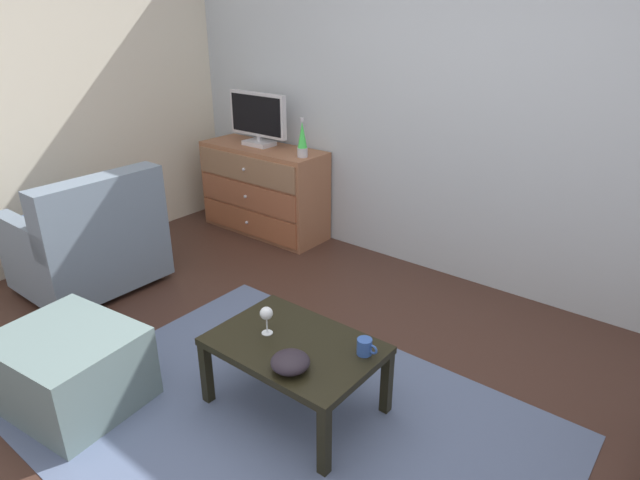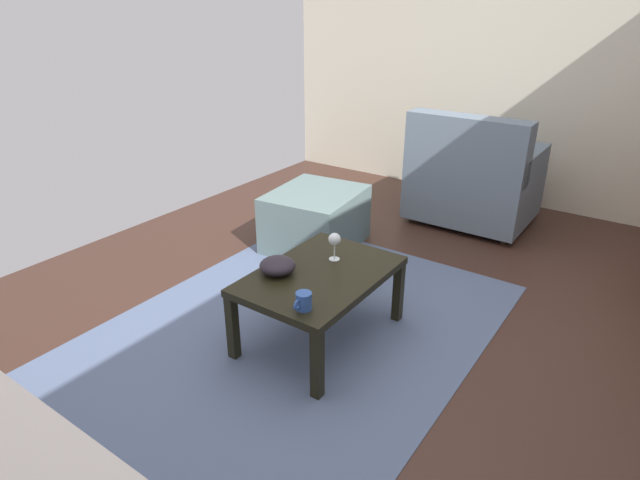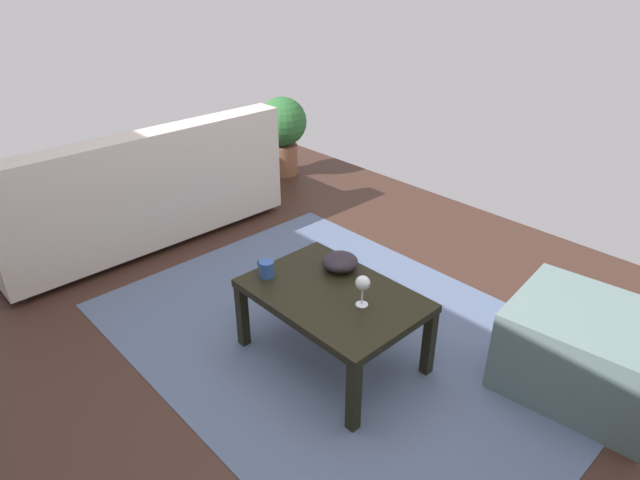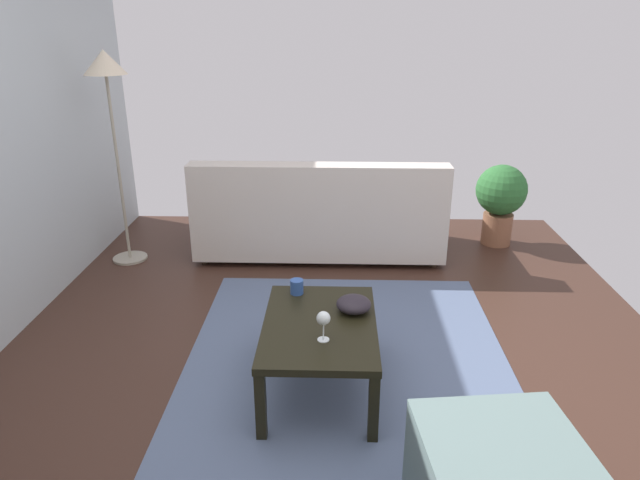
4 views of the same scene
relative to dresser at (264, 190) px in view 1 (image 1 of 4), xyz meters
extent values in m
cube|color=#3E271E|center=(1.74, -1.66, -0.44)|extent=(5.94, 4.42, 0.05)
cube|color=#B1BCC1|center=(1.74, 0.31, 0.89)|extent=(5.94, 0.12, 2.61)
cube|color=beige|center=(-0.99, -1.66, 0.89)|extent=(0.12, 4.42, 2.61)
cube|color=slate|center=(1.94, -1.86, -0.41)|extent=(2.60, 1.90, 0.01)
cube|color=#925D3F|center=(0.00, 0.01, 0.00)|extent=(1.24, 0.45, 0.83)
cube|color=#985535|center=(0.00, -0.23, -0.26)|extent=(1.18, 0.02, 0.24)
sphere|color=silver|center=(0.00, -0.24, -0.26)|extent=(0.03, 0.03, 0.03)
cube|color=#955437|center=(0.00, -0.23, 0.00)|extent=(1.18, 0.02, 0.24)
sphere|color=silver|center=(0.00, -0.24, 0.00)|extent=(0.03, 0.03, 0.03)
cube|color=#896448|center=(0.00, -0.23, 0.26)|extent=(1.18, 0.02, 0.24)
sphere|color=silver|center=(0.00, -0.24, 0.26)|extent=(0.03, 0.03, 0.03)
cube|color=silver|center=(-0.06, 0.03, 0.43)|extent=(0.28, 0.18, 0.04)
cylinder|color=silver|center=(-0.06, 0.03, 0.48)|extent=(0.04, 0.04, 0.05)
cube|color=silver|center=(-0.06, 0.03, 0.70)|extent=(0.65, 0.05, 0.39)
cube|color=black|center=(-0.06, 0.00, 0.70)|extent=(0.60, 0.01, 0.34)
cylinder|color=#B7B7BC|center=(0.52, -0.04, 0.45)|extent=(0.09, 0.09, 0.08)
cone|color=#3FD84C|center=(0.52, -0.04, 0.60)|extent=(0.08, 0.08, 0.22)
cylinder|color=#B7B7BC|center=(0.52, -0.04, 0.73)|extent=(0.04, 0.04, 0.03)
cube|color=black|center=(1.46, -1.44, -0.23)|extent=(0.05, 0.05, 0.37)
cube|color=black|center=(2.27, -1.44, -0.23)|extent=(0.05, 0.05, 0.37)
cube|color=black|center=(1.46, -1.97, -0.23)|extent=(0.05, 0.05, 0.37)
cube|color=black|center=(2.27, -1.97, -0.23)|extent=(0.05, 0.05, 0.37)
cube|color=black|center=(1.86, -1.70, -0.03)|extent=(0.87, 0.59, 0.04)
cylinder|color=silver|center=(1.69, -1.73, 0.00)|extent=(0.06, 0.06, 0.00)
cylinder|color=silver|center=(1.69, -1.73, 0.04)|extent=(0.01, 0.01, 0.09)
sphere|color=silver|center=(1.69, -1.73, 0.12)|extent=(0.07, 0.07, 0.07)
cylinder|color=#2F53A0|center=(2.20, -1.56, 0.04)|extent=(0.08, 0.08, 0.08)
torus|color=#2F53A0|center=(2.25, -1.56, 0.04)|extent=(0.05, 0.01, 0.05)
ellipsoid|color=#251F28|center=(1.99, -1.88, 0.04)|extent=(0.19, 0.19, 0.09)
cylinder|color=#332319|center=(-0.60, -1.25, -0.39)|extent=(0.05, 0.05, 0.05)
cylinder|color=#332319|center=(-0.60, -2.03, -0.39)|extent=(0.05, 0.05, 0.05)
cylinder|color=#332319|center=(0.04, -1.25, -0.39)|extent=(0.05, 0.05, 0.05)
cylinder|color=#332319|center=(0.04, -2.03, -0.39)|extent=(0.05, 0.05, 0.05)
cube|color=slate|center=(-0.28, -1.64, -0.16)|extent=(0.80, 0.94, 0.40)
cube|color=slate|center=(0.02, -1.64, 0.28)|extent=(0.20, 0.94, 0.48)
cube|color=slate|center=(-0.28, -1.23, 0.14)|extent=(0.76, 0.12, 0.20)
cube|color=slate|center=(-0.28, -2.05, 0.14)|extent=(0.76, 0.12, 0.20)
cylinder|color=#3A5786|center=(-0.53, -1.76, 0.12)|extent=(0.16, 0.40, 0.16)
cube|color=slate|center=(0.89, -2.43, -0.20)|extent=(0.76, 0.68, 0.43)
camera|label=1|loc=(3.40, -3.44, 1.58)|focal=30.04mm
camera|label=2|loc=(3.86, -0.30, 1.30)|focal=29.49mm
camera|label=3|loc=(0.29, -0.14, 1.47)|focal=30.58mm
camera|label=4|loc=(-0.74, -1.79, 1.48)|focal=31.78mm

